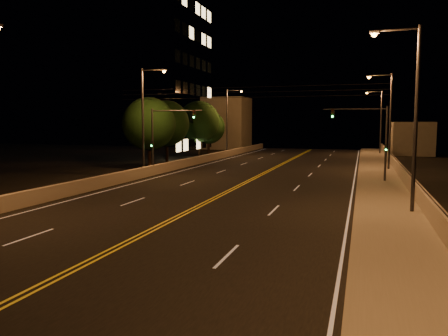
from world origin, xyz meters
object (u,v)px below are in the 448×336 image
(tree_1, at_px, (167,123))
(streetlight_6, at_px, (229,118))
(streetlight_2, at_px, (388,116))
(tree_2, at_px, (199,122))
(traffic_signal_left, at_px, (162,134))
(streetlight_1, at_px, (411,109))
(streetlight_3, at_px, (379,118))
(streetlight_5, at_px, (145,115))
(tree_3, at_px, (208,127))
(building_tower, at_px, (119,53))
(traffic_signal_right, at_px, (373,135))
(tree_0, at_px, (149,124))

(tree_1, bearing_deg, streetlight_6, 69.72)
(tree_1, bearing_deg, streetlight_2, -6.87)
(tree_1, bearing_deg, tree_2, 86.73)
(traffic_signal_left, bearing_deg, streetlight_1, -31.89)
(streetlight_3, relative_size, streetlight_5, 1.00)
(traffic_signal_left, distance_m, tree_3, 25.76)
(streetlight_5, xyz_separation_m, tree_2, (-3.91, 24.00, -0.49))
(streetlight_6, bearing_deg, building_tower, -164.82)
(streetlight_2, relative_size, tree_3, 1.45)
(streetlight_5, relative_size, traffic_signal_right, 1.57)
(tree_2, bearing_deg, streetlight_2, -27.23)
(streetlight_2, relative_size, streetlight_6, 1.00)
(traffic_signal_right, xyz_separation_m, tree_2, (-23.86, 22.92, 1.22))
(traffic_signal_right, relative_size, building_tower, 0.20)
(traffic_signal_right, bearing_deg, tree_1, 152.01)
(streetlight_6, height_order, building_tower, building_tower)
(tree_1, relative_size, tree_2, 0.95)
(tree_2, bearing_deg, streetlight_1, -54.50)
(streetlight_6, relative_size, tree_3, 1.45)
(building_tower, bearing_deg, streetlight_1, -42.04)
(streetlight_6, height_order, tree_0, streetlight_6)
(streetlight_5, height_order, tree_1, streetlight_5)
(streetlight_1, distance_m, traffic_signal_right, 12.87)
(tree_0, bearing_deg, tree_1, 102.21)
(traffic_signal_right, bearing_deg, building_tower, 149.68)
(streetlight_6, xyz_separation_m, building_tower, (-15.67, -4.25, 9.68))
(streetlight_6, distance_m, traffic_signal_left, 25.17)
(streetlight_6, height_order, traffic_signal_right, streetlight_6)
(streetlight_6, distance_m, traffic_signal_right, 32.10)
(streetlight_1, bearing_deg, tree_0, 144.04)
(streetlight_3, distance_m, streetlight_6, 23.38)
(streetlight_6, height_order, tree_1, streetlight_6)
(streetlight_2, xyz_separation_m, tree_3, (-24.79, 15.52, -1.36))
(streetlight_3, height_order, traffic_signal_right, streetlight_3)
(building_tower, distance_m, tree_3, 17.19)
(tree_1, bearing_deg, traffic_signal_left, -66.70)
(streetlight_2, xyz_separation_m, tree_2, (-25.38, 13.06, -0.49))
(traffic_signal_left, distance_m, tree_2, 23.50)
(streetlight_3, height_order, streetlight_5, same)
(tree_3, bearing_deg, building_tower, -159.82)
(streetlight_3, bearing_deg, tree_1, -140.59)
(tree_3, bearing_deg, tree_2, -103.61)
(traffic_signal_left, xyz_separation_m, tree_2, (-5.03, 22.92, 1.22))
(streetlight_6, bearing_deg, streetlight_1, -60.36)
(streetlight_3, xyz_separation_m, tree_3, (-24.79, -8.94, -1.36))
(streetlight_6, distance_m, building_tower, 18.91)
(traffic_signal_right, distance_m, tree_2, 33.11)
(streetlight_1, height_order, traffic_signal_left, streetlight_1)
(tree_0, relative_size, tree_1, 0.99)
(traffic_signal_left, bearing_deg, tree_1, 113.30)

